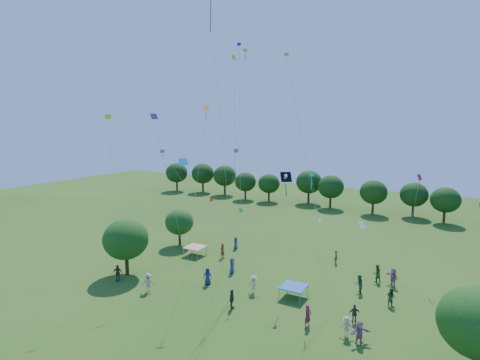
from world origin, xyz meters
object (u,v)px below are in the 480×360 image
near_tree_west (126,239)px  near_tree_east (480,323)px  red_high_kite (215,55)px  pirate_kite (285,180)px  tent_red_stripe (195,247)px  tent_blue (294,287)px  near_tree_north (179,222)px

near_tree_west → near_tree_east: 31.40m
near_tree_east → red_high_kite: size_ratio=0.23×
near_tree_west → pirate_kite: bearing=18.6°
tent_red_stripe → tent_blue: bearing=-17.3°
near_tree_north → pirate_kite: bearing=-16.7°
near_tree_north → pirate_kite: size_ratio=0.48×
pirate_kite → near_tree_west: bearing=-161.4°
near_tree_east → pirate_kite: bearing=158.0°
near_tree_north → red_high_kite: 24.13m
near_tree_east → pirate_kite: pirate_kite is taller
near_tree_west → red_high_kite: 20.89m
near_tree_west → tent_red_stripe: near_tree_west is taller
near_tree_west → near_tree_north: near_tree_west is taller
near_tree_east → tent_blue: size_ratio=2.72×
tent_red_stripe → near_tree_east: bearing=-18.1°
near_tree_north → tent_red_stripe: size_ratio=2.20×
near_tree_east → red_high_kite: (-20.45, 1.85, 17.88)m
near_tree_north → red_high_kite: bearing=-38.1°
tent_blue → pirate_kite: pirate_kite is taller
tent_red_stripe → red_high_kite: red_high_kite is taller
near_tree_east → pirate_kite: 18.25m
near_tree_east → red_high_kite: red_high_kite is taller
near_tree_west → near_tree_north: (-1.27, 10.37, -0.71)m
red_high_kite → near_tree_east: bearing=-5.2°
tent_red_stripe → red_high_kite: 23.42m
tent_red_stripe → red_high_kite: bearing=-42.6°
near_tree_north → near_tree_west: bearing=-83.0°
tent_blue → pirate_kite: (-1.64, 1.49, 9.65)m
near_tree_north → red_high_kite: red_high_kite is taller
near_tree_west → red_high_kite: size_ratio=0.23×
red_high_kite → tent_red_stripe: bearing=137.4°
near_tree_east → tent_red_stripe: size_ratio=2.72×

